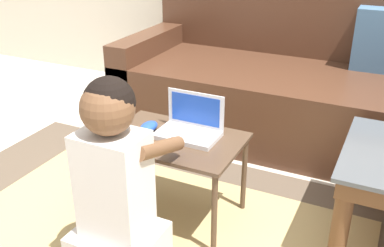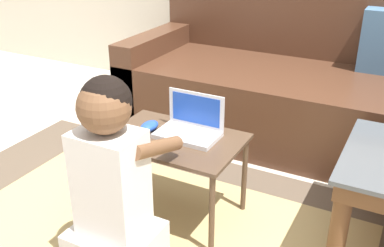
{
  "view_description": "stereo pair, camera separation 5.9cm",
  "coord_description": "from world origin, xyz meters",
  "px_view_note": "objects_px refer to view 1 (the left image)",
  "views": [
    {
      "loc": [
        0.7,
        -1.32,
        1.26
      ],
      "look_at": [
        -0.06,
        0.24,
        0.46
      ],
      "focal_mm": 42.0,
      "sensor_mm": 36.0,
      "label": 1
    },
    {
      "loc": [
        0.75,
        -1.3,
        1.26
      ],
      "look_at": [
        -0.06,
        0.24,
        0.46
      ],
      "focal_mm": 42.0,
      "sensor_mm": 36.0,
      "label": 2
    }
  ],
  "objects_px": {
    "computer_mouse": "(149,127)",
    "person_seated": "(116,190)",
    "laptop_desk": "(174,148)",
    "laptop": "(189,129)",
    "couch": "(281,83)"
  },
  "relations": [
    {
      "from": "couch",
      "to": "laptop",
      "type": "bearing_deg",
      "value": -96.06
    },
    {
      "from": "person_seated",
      "to": "laptop_desk",
      "type": "bearing_deg",
      "value": 87.44
    },
    {
      "from": "couch",
      "to": "computer_mouse",
      "type": "height_order",
      "value": "couch"
    },
    {
      "from": "computer_mouse",
      "to": "couch",
      "type": "bearing_deg",
      "value": 75.16
    },
    {
      "from": "laptop_desk",
      "to": "computer_mouse",
      "type": "relative_size",
      "value": 5.34
    },
    {
      "from": "laptop_desk",
      "to": "couch",
      "type": "bearing_deg",
      "value": 81.84
    },
    {
      "from": "laptop",
      "to": "couch",
      "type": "bearing_deg",
      "value": 83.94
    },
    {
      "from": "laptop",
      "to": "computer_mouse",
      "type": "height_order",
      "value": "laptop"
    },
    {
      "from": "computer_mouse",
      "to": "person_seated",
      "type": "relative_size",
      "value": 0.14
    },
    {
      "from": "couch",
      "to": "person_seated",
      "type": "bearing_deg",
      "value": -96.67
    },
    {
      "from": "couch",
      "to": "computer_mouse",
      "type": "distance_m",
      "value": 1.16
    },
    {
      "from": "laptop_desk",
      "to": "laptop",
      "type": "xyz_separation_m",
      "value": [
        0.05,
        0.05,
        0.08
      ]
    },
    {
      "from": "couch",
      "to": "person_seated",
      "type": "distance_m",
      "value": 1.55
    },
    {
      "from": "laptop_desk",
      "to": "laptop",
      "type": "bearing_deg",
      "value": 47.33
    },
    {
      "from": "computer_mouse",
      "to": "person_seated",
      "type": "height_order",
      "value": "person_seated"
    }
  ]
}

